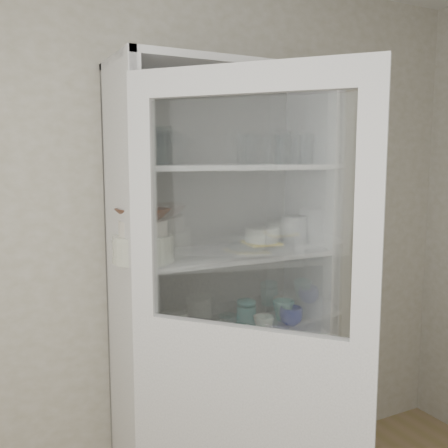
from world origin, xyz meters
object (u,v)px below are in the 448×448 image
teal_jar (246,314)px  goblet_3 (286,148)px  plate_stack_front (143,249)px  mug_blue (291,316)px  pantry_cabinet (218,314)px  grey_bowl_stack (294,230)px  goblet_2 (254,146)px  plate_stack_back (138,246)px  cupboard_door (245,388)px  goblet_1 (181,148)px  cream_dish (225,406)px  mug_white (264,325)px  white_canister (175,327)px  goblet_0 (169,144)px  yellow_trivet (262,243)px  glass_platter (262,246)px  measuring_cups (196,340)px  terracotta_bowl (143,214)px  tin_box (278,397)px  cream_bowl (143,228)px  white_ramekin (262,235)px  mug_teal (283,310)px

teal_jar → goblet_3: bearing=10.2°
plate_stack_front → mug_blue: size_ratio=2.20×
pantry_cabinet → grey_bowl_stack: bearing=-5.5°
goblet_2 → plate_stack_back: 0.74m
mug_blue → cupboard_door: bearing=-112.2°
goblet_1 → cream_dish: bearing=-36.2°
mug_white → white_canister: (-0.41, 0.10, 0.02)m
goblet_0 → mug_blue: goblet_0 is taller
yellow_trivet → goblet_3: bearing=28.7°
yellow_trivet → cream_dish: size_ratio=0.69×
glass_platter → measuring_cups: 0.54m
glass_platter → mug_white: bearing=-114.8°
terracotta_bowl → measuring_cups: bearing=1.7°
pantry_cabinet → tin_box: pantry_cabinet is taller
goblet_1 → grey_bowl_stack: (0.57, -0.10, -0.41)m
cream_bowl → cream_dish: cream_bowl is taller
plate_stack_back → goblet_2: bearing=-0.8°
plate_stack_back → grey_bowl_stack: 0.80m
cupboard_door → glass_platter: size_ratio=6.24×
glass_platter → white_canister: 0.56m
mug_blue → white_canister: bearing=-159.0°
cupboard_door → goblet_2: size_ratio=11.49×
pantry_cabinet → yellow_trivet: (0.20, -0.07, 0.34)m
terracotta_bowl → teal_jar: size_ratio=1.73×
terracotta_bowl → white_ramekin: 0.63m
tin_box → yellow_trivet: bearing=165.3°
grey_bowl_stack → glass_platter: bearing=-172.2°
pantry_cabinet → mug_white: bearing=-45.1°
goblet_3 → white_canister: goblet_3 is taller
yellow_trivet → mug_blue: 0.41m
goblet_2 → glass_platter: goblet_2 is taller
goblet_3 → pantry_cabinet: bearing=-173.6°
yellow_trivet → goblet_1: bearing=160.4°
cream_bowl → teal_jar: bearing=12.7°
mug_teal → white_canister: bearing=159.6°
white_ramekin → cupboard_door: bearing=-126.0°
cupboard_door → cream_dish: (0.21, 0.57, -0.38)m
glass_platter → cream_bowl: bearing=-174.4°
mug_blue → goblet_2: bearing=168.5°
plate_stack_back → goblet_3: bearing=1.6°
terracotta_bowl → mug_blue: size_ratio=1.77×
cream_bowl → mug_teal: (0.78, 0.11, -0.49)m
cream_dish → tin_box: 0.29m
terracotta_bowl → white_ramekin: terracotta_bowl is taller
grey_bowl_stack → goblet_3: bearing=90.0°
goblet_0 → yellow_trivet: size_ratio=1.23×
glass_platter → mug_white: size_ratio=3.25×
glass_platter → teal_jar: glass_platter is taller
terracotta_bowl → cream_dish: terracotta_bowl is taller
terracotta_bowl → measuring_cups: 0.63m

